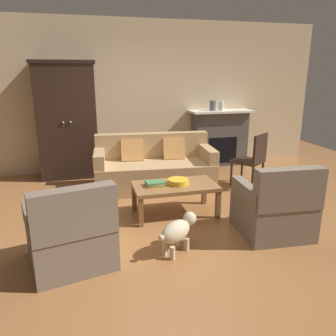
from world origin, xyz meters
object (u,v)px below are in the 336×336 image
(fruit_bowl, at_px, (178,182))
(armchair_near_right, at_px, (275,209))
(coffee_table, at_px, (175,188))
(couch, at_px, (154,169))
(mantel_vase_slate, at_px, (213,106))
(book_stack, at_px, (155,184))
(dog, at_px, (178,231))
(fireplace, at_px, (220,137))
(armoire, at_px, (67,121))
(mantel_vase_cream, at_px, (221,106))
(armchair_near_left, at_px, (71,235))
(side_chair_wooden, at_px, (253,157))

(fruit_bowl, distance_m, armchair_near_right, 1.26)
(coffee_table, bearing_deg, armchair_near_right, -41.09)
(coffee_table, bearing_deg, couch, 91.44)
(mantel_vase_slate, bearing_deg, book_stack, -127.13)
(armchair_near_right, distance_m, dog, 1.21)
(fruit_bowl, height_order, dog, fruit_bowl)
(fireplace, height_order, armoire, armoire)
(mantel_vase_cream, height_order, dog, mantel_vase_cream)
(mantel_vase_slate, distance_m, armchair_near_left, 4.22)
(side_chair_wooden, bearing_deg, armoire, 154.75)
(armchair_near_right, bearing_deg, couch, 116.46)
(fruit_bowl, height_order, armchair_near_right, armchair_near_right)
(mantel_vase_slate, height_order, armchair_near_left, mantel_vase_slate)
(mantel_vase_cream, xyz_separation_m, armchair_near_right, (-0.59, -3.04, -0.89))
(coffee_table, height_order, armchair_near_right, armchair_near_right)
(armoire, relative_size, armchair_near_right, 2.32)
(armoire, height_order, armchair_near_left, armoire)
(couch, height_order, fruit_bowl, couch)
(armchair_near_left, xyz_separation_m, side_chair_wooden, (2.85, 1.69, 0.20))
(fruit_bowl, bearing_deg, couch, 93.69)
(armoire, distance_m, mantel_vase_slate, 2.78)
(mantel_vase_slate, bearing_deg, armoire, -178.76)
(mantel_vase_cream, height_order, armchair_near_left, mantel_vase_cream)
(fireplace, distance_m, couch, 1.93)
(armchair_near_left, relative_size, side_chair_wooden, 1.02)
(side_chair_wooden, relative_size, dog, 1.83)
(armchair_near_right, relative_size, dog, 1.79)
(fireplace, height_order, armchair_near_left, fireplace)
(book_stack, distance_m, mantel_vase_slate, 2.84)
(armchair_near_right, bearing_deg, side_chair_wooden, 70.49)
(couch, bearing_deg, armoire, 144.24)
(fruit_bowl, bearing_deg, book_stack, 177.70)
(book_stack, bearing_deg, couch, 78.17)
(fireplace, relative_size, mantel_vase_slate, 6.53)
(armchair_near_right, bearing_deg, dog, -174.68)
(mantel_vase_slate, bearing_deg, coffee_table, -122.15)
(armoire, bearing_deg, mantel_vase_cream, 1.17)
(coffee_table, bearing_deg, side_chair_wooden, 26.29)
(armchair_near_left, bearing_deg, fireplace, 47.57)
(fruit_bowl, relative_size, armchair_near_right, 0.31)
(fruit_bowl, distance_m, armchair_near_left, 1.65)
(fireplace, distance_m, mantel_vase_slate, 0.67)
(coffee_table, relative_size, armchair_near_right, 1.25)
(armchair_near_left, xyz_separation_m, dog, (1.07, -0.03, -0.07))
(dog, bearing_deg, fireplace, 60.45)
(fireplace, height_order, dog, fireplace)
(couch, xyz_separation_m, armchair_near_right, (1.00, -2.01, -0.00))
(coffee_table, height_order, side_chair_wooden, side_chair_wooden)
(couch, height_order, mantel_vase_slate, mantel_vase_slate)
(side_chair_wooden, bearing_deg, armchair_near_right, -109.51)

